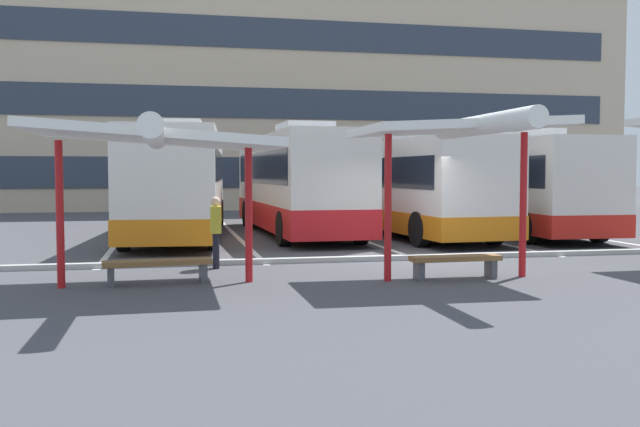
% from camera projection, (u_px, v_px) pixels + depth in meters
% --- Properties ---
extents(ground_plane, '(160.00, 160.00, 0.00)m').
position_uv_depth(ground_plane, '(419.00, 260.00, 16.76)').
color(ground_plane, '#47474C').
extents(terminal_building, '(43.72, 13.00, 21.94)m').
position_uv_depth(terminal_building, '(261.00, 56.00, 45.08)').
color(terminal_building, '#C6B293').
rests_on(terminal_building, ground).
extents(coach_bus_0, '(3.66, 12.65, 3.68)m').
position_uv_depth(coach_bus_0, '(181.00, 184.00, 23.25)').
color(coach_bus_0, silver).
rests_on(coach_bus_0, ground).
extents(coach_bus_1, '(2.83, 10.77, 3.66)m').
position_uv_depth(coach_bus_1, '(296.00, 184.00, 23.68)').
color(coach_bus_1, silver).
rests_on(coach_bus_1, ground).
extents(coach_bus_2, '(3.32, 11.80, 3.46)m').
position_uv_depth(coach_bus_2, '(401.00, 187.00, 23.93)').
color(coach_bus_2, silver).
rests_on(coach_bus_2, ground).
extents(coach_bus_3, '(2.84, 10.56, 3.48)m').
position_uv_depth(coach_bus_3, '(510.00, 186.00, 24.25)').
color(coach_bus_3, silver).
rests_on(coach_bus_3, ground).
extents(lane_stripe_0, '(0.16, 14.00, 0.01)m').
position_uv_depth(lane_stripe_0, '(119.00, 240.00, 21.83)').
color(lane_stripe_0, white).
rests_on(lane_stripe_0, ground).
extents(lane_stripe_1, '(0.16, 14.00, 0.01)m').
position_uv_depth(lane_stripe_1, '(238.00, 237.00, 22.60)').
color(lane_stripe_1, white).
rests_on(lane_stripe_1, ground).
extents(lane_stripe_2, '(0.16, 14.00, 0.01)m').
position_uv_depth(lane_stripe_2, '(349.00, 235.00, 23.37)').
color(lane_stripe_2, white).
rests_on(lane_stripe_2, ground).
extents(lane_stripe_3, '(0.16, 14.00, 0.01)m').
position_uv_depth(lane_stripe_3, '(452.00, 233.00, 24.14)').
color(lane_stripe_3, white).
rests_on(lane_stripe_3, ground).
extents(lane_stripe_4, '(0.16, 14.00, 0.01)m').
position_uv_depth(lane_stripe_4, '(550.00, 231.00, 24.91)').
color(lane_stripe_4, white).
rests_on(lane_stripe_4, ground).
extents(waiting_shelter_0, '(4.40, 5.35, 2.96)m').
position_uv_depth(waiting_shelter_0, '(156.00, 139.00, 12.59)').
color(waiting_shelter_0, red).
rests_on(waiting_shelter_0, ground).
extents(bench_0, '(2.03, 0.63, 0.45)m').
position_uv_depth(bench_0, '(158.00, 266.00, 13.14)').
color(bench_0, brown).
rests_on(bench_0, ground).
extents(waiting_shelter_1, '(3.82, 4.35, 3.13)m').
position_uv_depth(waiting_shelter_1, '(463.00, 131.00, 13.36)').
color(waiting_shelter_1, red).
rests_on(waiting_shelter_1, ground).
extents(bench_1, '(1.84, 0.47, 0.45)m').
position_uv_depth(bench_1, '(455.00, 261.00, 13.80)').
color(bench_1, brown).
rests_on(bench_1, ground).
extents(platform_kerb, '(44.00, 0.24, 0.12)m').
position_uv_depth(platform_kerb, '(418.00, 257.00, 16.80)').
color(platform_kerb, '#ADADA8').
rests_on(platform_kerb, ground).
extents(waiting_passenger_0, '(0.23, 0.46, 1.56)m').
position_uv_depth(waiting_passenger_0, '(216.00, 228.00, 15.22)').
color(waiting_passenger_0, black).
rests_on(waiting_passenger_0, ground).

